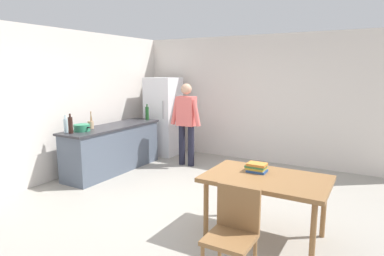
{
  "coord_description": "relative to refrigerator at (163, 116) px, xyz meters",
  "views": [
    {
      "loc": [
        2.46,
        -3.89,
        1.96
      ],
      "look_at": [
        -0.37,
        1.07,
        0.96
      ],
      "focal_mm": 30.76,
      "sensor_mm": 36.0,
      "label": 1
    }
  ],
  "objects": [
    {
      "name": "book_stack",
      "position": [
        3.14,
        -2.57,
        -0.1
      ],
      "size": [
        0.25,
        0.18,
        0.11
      ],
      "color": "#284C8E",
      "rests_on": "dining_table"
    },
    {
      "name": "chair",
      "position": [
        3.3,
        -3.67,
        -0.37
      ],
      "size": [
        0.42,
        0.42,
        0.91
      ],
      "rotation": [
        0.0,
        0.0,
        -0.03
      ],
      "color": "olive",
      "rests_on": "ground_plane"
    },
    {
      "name": "utensil_jar",
      "position": [
        -0.23,
        -2.02,
        0.08
      ],
      "size": [
        0.11,
        0.11,
        0.32
      ],
      "color": "tan",
      "rests_on": "kitchen_counter"
    },
    {
      "name": "ground_plane",
      "position": [
        1.9,
        -2.4,
        -0.9
      ],
      "size": [
        14.0,
        14.0,
        0.0
      ],
      "primitive_type": "plane",
      "color": "#9E998E"
    },
    {
      "name": "wall_left",
      "position": [
        -0.7,
        -2.2,
        0.45
      ],
      "size": [
        0.12,
        5.6,
        2.7
      ],
      "primitive_type": "cube",
      "color": "silver",
      "rests_on": "ground_plane"
    },
    {
      "name": "bottle_water_clear",
      "position": [
        -0.32,
        -2.51,
        0.13
      ],
      "size": [
        0.07,
        0.07,
        0.3
      ],
      "color": "silver",
      "rests_on": "kitchen_counter"
    },
    {
      "name": "person",
      "position": [
        0.95,
        -0.55,
        0.08
      ],
      "size": [
        0.7,
        0.22,
        1.7
      ],
      "color": "#1E1E2D",
      "rests_on": "ground_plane"
    },
    {
      "name": "wall_back",
      "position": [
        1.9,
        0.6,
        0.45
      ],
      "size": [
        6.4,
        0.12,
        2.7
      ],
      "primitive_type": "cube",
      "color": "silver",
      "rests_on": "ground_plane"
    },
    {
      "name": "bottle_wine_dark",
      "position": [
        -0.17,
        -2.53,
        0.15
      ],
      "size": [
        0.08,
        0.08,
        0.34
      ],
      "color": "black",
      "rests_on": "kitchen_counter"
    },
    {
      "name": "bottle_wine_green",
      "position": [
        0.0,
        -0.62,
        0.15
      ],
      "size": [
        0.08,
        0.08,
        0.34
      ],
      "color": "#1E5123",
      "rests_on": "kitchen_counter"
    },
    {
      "name": "dining_table",
      "position": [
        3.3,
        -2.7,
        -0.23
      ],
      "size": [
        1.4,
        0.9,
        0.75
      ],
      "color": "olive",
      "rests_on": "ground_plane"
    },
    {
      "name": "cooking_pot",
      "position": [
        -0.17,
        -2.28,
        0.06
      ],
      "size": [
        0.4,
        0.28,
        0.12
      ],
      "color": "#2D845B",
      "rests_on": "kitchen_counter"
    },
    {
      "name": "refrigerator",
      "position": [
        0.0,
        0.0,
        0.0
      ],
      "size": [
        0.7,
        0.67,
        1.8
      ],
      "color": "white",
      "rests_on": "ground_plane"
    },
    {
      "name": "kitchen_counter",
      "position": [
        -0.1,
        -1.6,
        -0.45
      ],
      "size": [
        0.64,
        2.2,
        0.9
      ],
      "color": "#4C5666",
      "rests_on": "ground_plane"
    }
  ]
}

